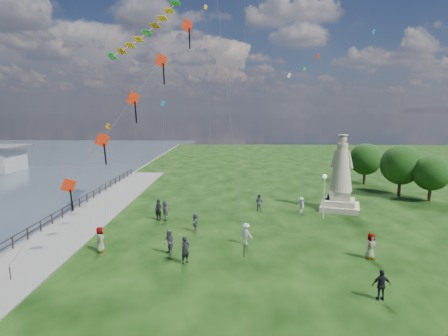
{
  "coord_description": "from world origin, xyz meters",
  "views": [
    {
      "loc": [
        -0.28,
        -21.67,
        10.06
      ],
      "look_at": [
        -1.0,
        8.0,
        5.5
      ],
      "focal_mm": 30.0,
      "sensor_mm": 36.0,
      "label": 1
    }
  ],
  "objects_px": {
    "person_7": "(259,202)",
    "person_11": "(195,222)",
    "person_10": "(100,239)",
    "person_9": "(328,202)",
    "statue": "(341,182)",
    "person_6": "(158,210)",
    "person_8": "(301,205)",
    "lamppost": "(324,187)",
    "person_0": "(185,250)",
    "person_1": "(169,242)",
    "person_2": "(246,234)",
    "person_5": "(166,210)",
    "person_3": "(382,285)",
    "person_4": "(371,246)"
  },
  "relations": [
    {
      "from": "person_3",
      "to": "person_5",
      "type": "bearing_deg",
      "value": -47.73
    },
    {
      "from": "person_1",
      "to": "person_5",
      "type": "distance_m",
      "value": 8.48
    },
    {
      "from": "person_6",
      "to": "person_5",
      "type": "bearing_deg",
      "value": 17.88
    },
    {
      "from": "statue",
      "to": "person_0",
      "type": "relative_size",
      "value": 4.18
    },
    {
      "from": "person_8",
      "to": "person_10",
      "type": "bearing_deg",
      "value": -79.39
    },
    {
      "from": "person_3",
      "to": "person_5",
      "type": "distance_m",
      "value": 20.26
    },
    {
      "from": "person_0",
      "to": "person_10",
      "type": "xyz_separation_m",
      "value": [
        -6.38,
        1.92,
        -0.0
      ]
    },
    {
      "from": "person_0",
      "to": "person_2",
      "type": "xyz_separation_m",
      "value": [
        4.14,
        3.71,
        -0.09
      ]
    },
    {
      "from": "person_4",
      "to": "person_9",
      "type": "relative_size",
      "value": 1.1
    },
    {
      "from": "person_3",
      "to": "person_7",
      "type": "distance_m",
      "value": 18.78
    },
    {
      "from": "person_10",
      "to": "person_9",
      "type": "bearing_deg",
      "value": -82.83
    },
    {
      "from": "statue",
      "to": "person_2",
      "type": "height_order",
      "value": "statue"
    },
    {
      "from": "person_1",
      "to": "person_2",
      "type": "relative_size",
      "value": 1.06
    },
    {
      "from": "person_2",
      "to": "person_4",
      "type": "distance_m",
      "value": 8.84
    },
    {
      "from": "person_0",
      "to": "statue",
      "type": "bearing_deg",
      "value": -3.08
    },
    {
      "from": "person_0",
      "to": "person_6",
      "type": "relative_size",
      "value": 0.95
    },
    {
      "from": "person_9",
      "to": "statue",
      "type": "bearing_deg",
      "value": 37.31
    },
    {
      "from": "person_1",
      "to": "person_2",
      "type": "height_order",
      "value": "person_1"
    },
    {
      "from": "person_0",
      "to": "person_9",
      "type": "distance_m",
      "value": 18.81
    },
    {
      "from": "person_2",
      "to": "person_11",
      "type": "xyz_separation_m",
      "value": [
        -4.16,
        3.0,
        -0.03
      ]
    },
    {
      "from": "person_7",
      "to": "person_8",
      "type": "xyz_separation_m",
      "value": [
        4.12,
        -0.63,
        -0.08
      ]
    },
    {
      "from": "statue",
      "to": "person_8",
      "type": "relative_size",
      "value": 4.87
    },
    {
      "from": "person_1",
      "to": "person_7",
      "type": "relative_size",
      "value": 1.01
    },
    {
      "from": "statue",
      "to": "person_6",
      "type": "xyz_separation_m",
      "value": [
        -17.88,
        -4.09,
        -1.94
      ]
    },
    {
      "from": "statue",
      "to": "person_10",
      "type": "relative_size",
      "value": 4.19
    },
    {
      "from": "person_7",
      "to": "person_11",
      "type": "distance_m",
      "value": 8.86
    },
    {
      "from": "person_7",
      "to": "person_8",
      "type": "height_order",
      "value": "person_7"
    },
    {
      "from": "person_5",
      "to": "person_8",
      "type": "height_order",
      "value": "person_5"
    },
    {
      "from": "lamppost",
      "to": "person_4",
      "type": "relative_size",
      "value": 2.35
    },
    {
      "from": "lamppost",
      "to": "person_6",
      "type": "distance_m",
      "value": 15.54
    },
    {
      "from": "person_9",
      "to": "person_10",
      "type": "xyz_separation_m",
      "value": [
        -19.21,
        -11.84,
        0.1
      ]
    },
    {
      "from": "person_9",
      "to": "person_2",
      "type": "bearing_deg",
      "value": -104.54
    },
    {
      "from": "person_3",
      "to": "person_6",
      "type": "distance_m",
      "value": 20.78
    },
    {
      "from": "person_10",
      "to": "person_11",
      "type": "height_order",
      "value": "person_10"
    },
    {
      "from": "person_4",
      "to": "person_6",
      "type": "xyz_separation_m",
      "value": [
        -16.34,
        8.83,
        0.07
      ]
    },
    {
      "from": "person_5",
      "to": "person_6",
      "type": "bearing_deg",
      "value": 79.88
    },
    {
      "from": "statue",
      "to": "person_1",
      "type": "relative_size",
      "value": 4.38
    },
    {
      "from": "person_9",
      "to": "person_4",
      "type": "bearing_deg",
      "value": -64.81
    },
    {
      "from": "person_3",
      "to": "person_10",
      "type": "bearing_deg",
      "value": -22.66
    },
    {
      "from": "person_2",
      "to": "person_5",
      "type": "relative_size",
      "value": 0.88
    },
    {
      "from": "person_1",
      "to": "person_8",
      "type": "xyz_separation_m",
      "value": [
        11.25,
        11.22,
        -0.09
      ]
    },
    {
      "from": "lamppost",
      "to": "person_5",
      "type": "bearing_deg",
      "value": -177.1
    },
    {
      "from": "lamppost",
      "to": "person_0",
      "type": "relative_size",
      "value": 2.31
    },
    {
      "from": "person_7",
      "to": "person_10",
      "type": "xyz_separation_m",
      "value": [
        -12.17,
        -11.48,
        0.05
      ]
    },
    {
      "from": "person_9",
      "to": "person_11",
      "type": "bearing_deg",
      "value": -124.95
    },
    {
      "from": "person_2",
      "to": "person_5",
      "type": "distance_m",
      "value": 9.48
    },
    {
      "from": "statue",
      "to": "person_7",
      "type": "relative_size",
      "value": 4.43
    },
    {
      "from": "person_4",
      "to": "person_5",
      "type": "xyz_separation_m",
      "value": [
        -15.66,
        8.77,
        0.03
      ]
    },
    {
      "from": "person_0",
      "to": "person_7",
      "type": "bearing_deg",
      "value": 18.78
    },
    {
      "from": "person_7",
      "to": "person_10",
      "type": "relative_size",
      "value": 0.94
    }
  ]
}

